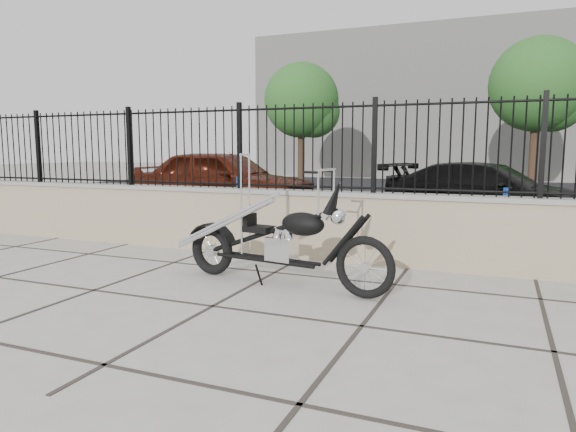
% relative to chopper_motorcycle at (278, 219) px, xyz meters
% --- Properties ---
extents(ground_plane, '(90.00, 90.00, 0.00)m').
position_rel_chopper_motorcycle_xyz_m(ground_plane, '(-0.27, -0.98, -0.76)').
color(ground_plane, '#99968E').
rests_on(ground_plane, ground).
extents(parking_lot, '(30.00, 30.00, 0.00)m').
position_rel_chopper_motorcycle_xyz_m(parking_lot, '(-0.27, 11.52, -0.76)').
color(parking_lot, black).
rests_on(parking_lot, ground).
extents(retaining_wall, '(14.00, 0.36, 0.96)m').
position_rel_chopper_motorcycle_xyz_m(retaining_wall, '(-0.27, 1.52, -0.28)').
color(retaining_wall, gray).
rests_on(retaining_wall, ground_plane).
extents(iron_fence, '(14.00, 0.08, 1.20)m').
position_rel_chopper_motorcycle_xyz_m(iron_fence, '(-0.27, 1.52, 0.80)').
color(iron_fence, black).
rests_on(iron_fence, retaining_wall).
extents(background_building, '(22.00, 6.00, 8.00)m').
position_rel_chopper_motorcycle_xyz_m(background_building, '(-0.27, 25.52, 3.24)').
color(background_building, beige).
rests_on(background_building, ground_plane).
extents(chopper_motorcycle, '(2.56, 0.82, 1.51)m').
position_rel_chopper_motorcycle_xyz_m(chopper_motorcycle, '(0.00, 0.00, 0.00)').
color(chopper_motorcycle, black).
rests_on(chopper_motorcycle, ground_plane).
extents(car_red, '(4.65, 2.07, 1.55)m').
position_rel_chopper_motorcycle_xyz_m(car_red, '(-3.90, 5.63, 0.02)').
color(car_red, '#451509').
rests_on(car_red, parking_lot).
extents(car_black, '(4.69, 2.94, 1.27)m').
position_rel_chopper_motorcycle_xyz_m(car_black, '(2.07, 6.02, -0.12)').
color(car_black, black).
rests_on(car_black, parking_lot).
extents(bollard_a, '(0.15, 0.15, 0.99)m').
position_rel_chopper_motorcycle_xyz_m(bollard_a, '(-2.55, 3.90, -0.26)').
color(bollard_a, '#0E25D2').
rests_on(bollard_a, ground_plane).
extents(bollard_b, '(0.13, 0.13, 0.88)m').
position_rel_chopper_motorcycle_xyz_m(bollard_b, '(2.39, 4.23, -0.31)').
color(bollard_b, '#0B1DAB').
rests_on(bollard_b, ground_plane).
extents(tree_left, '(3.16, 3.16, 5.33)m').
position_rel_chopper_motorcycle_xyz_m(tree_left, '(-5.68, 15.49, 2.97)').
color(tree_left, '#382619').
rests_on(tree_left, ground_plane).
extents(tree_right, '(3.39, 3.39, 5.72)m').
position_rel_chopper_motorcycle_xyz_m(tree_right, '(3.37, 15.75, 3.25)').
color(tree_right, '#382619').
rests_on(tree_right, ground_plane).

